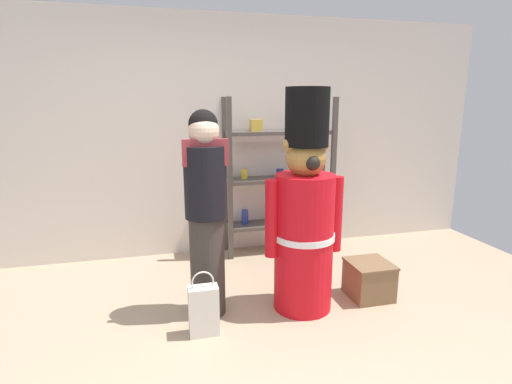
{
  "coord_description": "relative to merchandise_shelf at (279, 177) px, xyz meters",
  "views": [
    {
      "loc": [
        -0.64,
        -2.26,
        1.69
      ],
      "look_at": [
        0.11,
        0.7,
        1.0
      ],
      "focal_mm": 28.23,
      "sensor_mm": 36.0,
      "label": 1
    }
  ],
  "objects": [
    {
      "name": "person_shopper",
      "position": [
        -0.98,
        -1.23,
        0.02
      ],
      "size": [
        0.34,
        0.32,
        1.63
      ],
      "color": "#38332D",
      "rests_on": "ground_plane"
    },
    {
      "name": "merchandise_shelf",
      "position": [
        0.0,
        0.0,
        0.0
      ],
      "size": [
        1.22,
        0.35,
        1.74
      ],
      "color": "#4C4742",
      "rests_on": "ground_plane"
    },
    {
      "name": "back_wall",
      "position": [
        -0.7,
        0.22,
        0.45
      ],
      "size": [
        6.4,
        0.12,
        2.6
      ],
      "primitive_type": "cube",
      "color": "silver",
      "rests_on": "ground_plane"
    },
    {
      "name": "ground_plane",
      "position": [
        -0.7,
        -1.98,
        -0.85
      ],
      "size": [
        6.4,
        6.4,
        0.0
      ],
      "primitive_type": "plane",
      "color": "tan"
    },
    {
      "name": "display_crate",
      "position": [
        0.43,
        -1.31,
        -0.69
      ],
      "size": [
        0.36,
        0.37,
        0.32
      ],
      "color": "brown",
      "rests_on": "ground_plane"
    },
    {
      "name": "teddy_bear_guard",
      "position": [
        -0.2,
        -1.34,
        -0.07
      ],
      "size": [
        0.65,
        0.5,
        1.8
      ],
      "color": "red",
      "rests_on": "ground_plane"
    },
    {
      "name": "shopping_bag",
      "position": [
        -1.05,
        -1.55,
        -0.66
      ],
      "size": [
        0.22,
        0.12,
        0.5
      ],
      "color": "silver",
      "rests_on": "ground_plane"
    }
  ]
}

